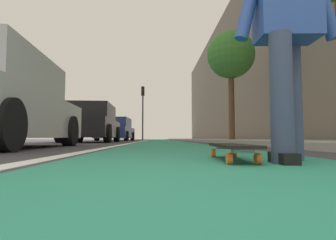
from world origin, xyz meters
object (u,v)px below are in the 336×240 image
object	(u,v)px
parked_car_far	(116,130)
street_tree_mid	(231,56)
skater_person	(286,23)
skateboard	(232,147)
parked_car_mid	(92,124)
traffic_light	(143,103)

from	to	relation	value
parked_car_far	street_tree_mid	world-z (taller)	street_tree_mid
skater_person	skateboard	bearing A→B (deg)	66.69
skateboard	parked_car_far	world-z (taller)	parked_car_far
skateboard	parked_car_mid	distance (m)	9.59
skater_person	traffic_light	xyz separation A→B (m)	(21.99, 2.11, 2.28)
traffic_light	parked_car_far	bearing A→B (deg)	166.90
traffic_light	street_tree_mid	bearing A→B (deg)	-160.73
skateboard	skater_person	world-z (taller)	skater_person
parked_car_mid	street_tree_mid	world-z (taller)	street_tree_mid
parked_car_far	street_tree_mid	bearing A→B (deg)	-138.22
traffic_light	skater_person	bearing A→B (deg)	-174.51
parked_car_mid	parked_car_far	size ratio (longest dim) A/B	0.94
parked_car_far	skateboard	bearing A→B (deg)	-168.64
skater_person	traffic_light	world-z (taller)	traffic_light
parked_car_far	traffic_light	size ratio (longest dim) A/B	0.96
skater_person	parked_car_mid	xyz separation A→B (m)	(9.20, 3.47, -0.21)
street_tree_mid	skater_person	bearing A→B (deg)	166.57
parked_car_far	traffic_light	xyz separation A→B (m)	(6.04, -1.41, 2.52)
skater_person	street_tree_mid	bearing A→B (deg)	-13.43
parked_car_mid	parked_car_far	distance (m)	6.75
skater_person	traffic_light	size ratio (longest dim) A/B	0.35
skateboard	parked_car_far	distance (m)	16.12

